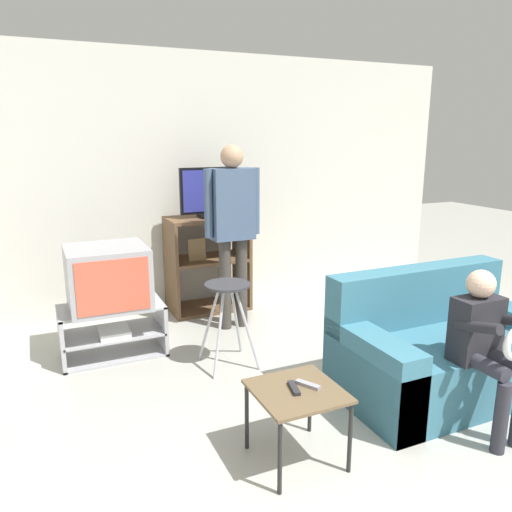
% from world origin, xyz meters
% --- Properties ---
extents(wall_back, '(6.40, 0.06, 2.60)m').
position_xyz_m(wall_back, '(0.00, 3.88, 1.30)').
color(wall_back, silver).
rests_on(wall_back, ground_plane).
extents(tv_stand, '(0.83, 0.44, 0.43)m').
position_xyz_m(tv_stand, '(-0.96, 2.80, 0.21)').
color(tv_stand, '#A8A8AD').
rests_on(tv_stand, ground_plane).
extents(television_main, '(0.62, 0.58, 0.49)m').
position_xyz_m(television_main, '(-0.97, 2.80, 0.68)').
color(television_main, '#9E9EA3').
rests_on(television_main, tv_stand).
extents(media_shelf, '(0.80, 0.49, 0.97)m').
position_xyz_m(media_shelf, '(0.13, 3.57, 0.50)').
color(media_shelf, brown).
rests_on(media_shelf, ground_plane).
extents(television_flat, '(0.59, 0.20, 0.50)m').
position_xyz_m(television_flat, '(0.16, 3.54, 1.21)').
color(television_flat, black).
rests_on(television_flat, media_shelf).
extents(folding_stool, '(0.40, 0.39, 0.68)m').
position_xyz_m(folding_stool, '(-0.15, 2.25, 0.55)').
color(folding_stool, '#B7B7BC').
rests_on(folding_stool, ground_plane).
extents(snack_table, '(0.47, 0.47, 0.43)m').
position_xyz_m(snack_table, '(-0.24, 0.97, 0.38)').
color(snack_table, brown).
rests_on(snack_table, ground_plane).
extents(remote_control_black, '(0.07, 0.15, 0.02)m').
position_xyz_m(remote_control_black, '(-0.26, 0.98, 0.44)').
color(remote_control_black, '#232328').
rests_on(remote_control_black, snack_table).
extents(remote_control_white, '(0.10, 0.14, 0.02)m').
position_xyz_m(remote_control_white, '(-0.17, 0.98, 0.44)').
color(remote_control_white, gray).
rests_on(remote_control_white, snack_table).
extents(couch, '(1.47, 0.82, 0.85)m').
position_xyz_m(couch, '(1.06, 1.25, 0.29)').
color(couch, teal).
rests_on(couch, ground_plane).
extents(person_standing_adult, '(0.53, 0.21, 1.70)m').
position_xyz_m(person_standing_adult, '(0.19, 2.98, 1.04)').
color(person_standing_adult, '#3D3833').
rests_on(person_standing_adult, ground_plane).
extents(person_seated_child, '(0.33, 0.43, 1.01)m').
position_xyz_m(person_seated_child, '(0.93, 0.77, 0.60)').
color(person_seated_child, '#2D2D38').
rests_on(person_seated_child, ground_plane).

